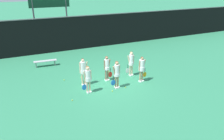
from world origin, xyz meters
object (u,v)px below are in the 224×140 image
(player_2, at_px, (142,67))
(tennis_ball_5, at_px, (125,87))
(tennis_ball_0, at_px, (117,73))
(tennis_ball_1, at_px, (64,80))
(scoreboard, at_px, (49,3))
(player_1, at_px, (117,72))
(tennis_ball_3, at_px, (109,71))
(tennis_ball_8, at_px, (118,71))
(tennis_ball_2, at_px, (112,91))
(tennis_ball_6, at_px, (81,77))
(player_0, at_px, (88,77))
(player_3, at_px, (83,70))
(tennis_ball_7, at_px, (72,100))
(player_5, at_px, (131,62))
(tennis_ball_4, at_px, (118,77))
(bench_courtside, at_px, (45,61))
(player_4, at_px, (107,67))

(player_2, distance_m, tennis_ball_5, 1.74)
(tennis_ball_0, relative_size, tennis_ball_5, 1.04)
(tennis_ball_0, bearing_deg, tennis_ball_1, 171.84)
(tennis_ball_1, bearing_deg, scoreboard, 83.41)
(player_1, height_order, player_2, player_1)
(tennis_ball_3, bearing_deg, tennis_ball_8, -23.03)
(player_1, xyz_separation_m, tennis_ball_0, (1.04, 1.96, -1.00))
(tennis_ball_2, bearing_deg, tennis_ball_6, 111.41)
(tennis_ball_2, bearing_deg, tennis_ball_3, 69.36)
(player_0, relative_size, tennis_ball_0, 25.11)
(player_3, bearing_deg, player_0, -92.35)
(tennis_ball_3, bearing_deg, tennis_ball_7, -140.68)
(player_5, distance_m, tennis_ball_1, 4.68)
(player_5, distance_m, tennis_ball_4, 1.37)
(player_0, relative_size, tennis_ball_6, 24.76)
(player_3, distance_m, tennis_ball_5, 2.83)
(player_1, xyz_separation_m, player_5, (1.74, 1.30, -0.02))
(player_2, height_order, tennis_ball_2, player_2)
(player_2, xyz_separation_m, tennis_ball_7, (-4.79, -0.53, -0.99))
(scoreboard, height_order, tennis_ball_0, scoreboard)
(tennis_ball_0, bearing_deg, tennis_ball_8, 59.02)
(player_0, distance_m, tennis_ball_1, 2.68)
(tennis_ball_3, bearing_deg, tennis_ball_4, -82.90)
(player_0, height_order, tennis_ball_8, player_0)
(player_2, height_order, tennis_ball_1, player_2)
(bench_courtside, bearing_deg, tennis_ball_7, -81.43)
(tennis_ball_7, bearing_deg, tennis_ball_3, 39.32)
(player_1, bearing_deg, tennis_ball_2, -151.88)
(tennis_ball_4, bearing_deg, tennis_ball_6, 156.09)
(tennis_ball_7, height_order, tennis_ball_8, tennis_ball_8)
(tennis_ball_1, bearing_deg, tennis_ball_3, 1.04)
(bench_courtside, bearing_deg, tennis_ball_0, -36.05)
(bench_courtside, height_order, tennis_ball_1, bench_courtside)
(tennis_ball_3, bearing_deg, tennis_ball_6, -176.71)
(scoreboard, xyz_separation_m, bench_courtside, (-1.57, -4.64, -3.94))
(scoreboard, bearing_deg, tennis_ball_3, -72.85)
(player_5, bearing_deg, player_0, -161.40)
(player_4, bearing_deg, tennis_ball_8, 28.45)
(player_0, bearing_deg, tennis_ball_7, -157.80)
(tennis_ball_6, xyz_separation_m, tennis_ball_7, (-1.39, -2.79, -0.00))
(player_4, xyz_separation_m, tennis_ball_8, (1.33, 1.03, -0.95))
(player_3, relative_size, tennis_ball_1, 26.15)
(tennis_ball_0, xyz_separation_m, tennis_ball_1, (-3.71, 0.53, 0.00))
(tennis_ball_0, distance_m, tennis_ball_7, 4.58)
(player_5, relative_size, tennis_ball_4, 24.93)
(tennis_ball_1, distance_m, tennis_ball_6, 1.15)
(bench_courtside, xyz_separation_m, player_5, (5.07, -4.41, 0.63))
(tennis_ball_7, bearing_deg, tennis_ball_0, 30.41)
(tennis_ball_1, relative_size, tennis_ball_6, 1.00)
(player_1, bearing_deg, tennis_ball_0, 53.61)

